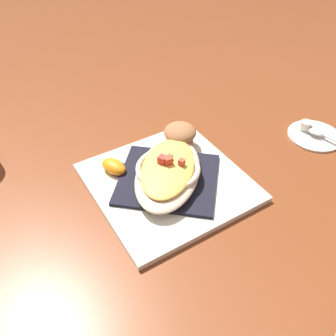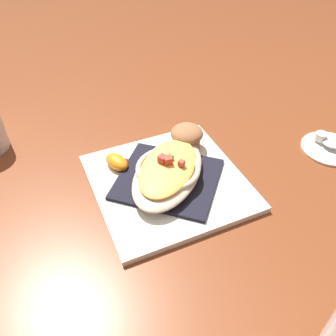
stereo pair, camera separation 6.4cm
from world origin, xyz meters
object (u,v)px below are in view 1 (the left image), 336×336
Objects in this scene: square_plate at (168,182)px; creamer_cup_0 at (306,125)px; gratin_dish at (168,170)px; creamer_saucer at (315,135)px; muffin at (180,135)px; orange_garnish at (115,167)px; spoon at (318,132)px.

creamer_cup_0 is at bearing 164.04° from square_plate.
gratin_dish is 0.35m from creamer_saucer.
muffin reaches higher than square_plate.
gratin_dish is at bearing 121.12° from orange_garnish.
square_plate is 0.35m from creamer_cup_0.
orange_garnish is at bearing -58.88° from gratin_dish.
spoon reaches higher than square_plate.
square_plate is at bearing 31.62° from muffin.
spoon reaches higher than creamer_saucer.
square_plate is 4.14× the size of muffin.
square_plate is 4.49× the size of orange_garnish.
creamer_saucer is at bearing 159.97° from square_plate.
square_plate is 11.16× the size of creamer_cup_0.
creamer_cup_0 reaches higher than creamer_saucer.
muffin is (-0.09, -0.05, 0.00)m from gratin_dish.
spoon is 0.03m from creamer_cup_0.
gratin_dish is at bearing -20.73° from spoon.
square_plate is 0.03m from gratin_dish.
gratin_dish reaches higher than orange_garnish.
gratin_dish reaches higher than spoon.
creamer_saucer is at bearing 144.02° from muffin.
creamer_saucer is 0.01m from spoon.
square_plate is 0.11m from muffin.
square_plate is at bearing -15.96° from creamer_cup_0.
square_plate is at bearing -20.03° from creamer_saucer.
spoon is (0.00, 0.00, 0.01)m from creamer_saucer.
orange_garnish is (0.05, -0.09, 0.02)m from square_plate.
creamer_cup_0 reaches higher than square_plate.
spoon is at bearing 87.25° from creamer_cup_0.
square_plate is 0.10m from orange_garnish.
creamer_saucer is at bearing 159.97° from gratin_dish.
spoon is (-0.33, 0.12, 0.01)m from square_plate.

